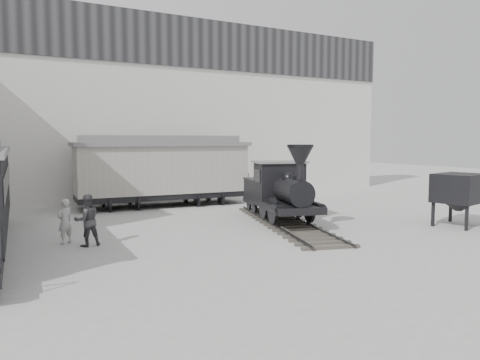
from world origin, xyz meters
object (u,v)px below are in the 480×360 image
visitor_b (87,220)px  boxcar (163,169)px  coal_hopper (459,192)px  visitor_a (65,221)px  locomotive (282,194)px

visitor_b → boxcar: bearing=-132.2°
coal_hopper → boxcar: bearing=114.5°
boxcar → visitor_a: size_ratio=6.06×
locomotive → visitor_a: bearing=-164.8°
visitor_a → coal_hopper: bearing=134.4°
visitor_a → visitor_b: (0.60, -0.74, 0.10)m
visitor_b → visitor_a: bearing=-57.9°
visitor_b → coal_hopper: (14.47, -3.76, 0.55)m
boxcar → coal_hopper: bearing=-48.7°
coal_hopper → locomotive: bearing=131.2°
visitor_a → coal_hopper: (15.07, -4.49, 0.65)m
visitor_b → coal_hopper: coal_hopper is taller
locomotive → visitor_a: size_ratio=6.14×
visitor_a → locomotive: bearing=150.4°
locomotive → coal_hopper: (6.01, -4.40, 0.20)m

